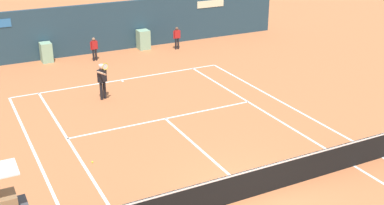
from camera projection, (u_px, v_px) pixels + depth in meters
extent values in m
plane|color=#C67042|center=(254.00, 196.00, 14.58)|extent=(80.00, 80.00, 0.00)
cube|color=white|center=(121.00, 80.00, 24.22)|extent=(10.60, 0.10, 0.01)
cube|color=white|center=(354.00, 166.00, 16.27)|extent=(0.10, 23.40, 0.01)
cube|color=white|center=(382.00, 157.00, 16.82)|extent=(0.10, 23.40, 0.01)
cube|color=white|center=(165.00, 119.00, 19.85)|extent=(8.00, 0.10, 0.01)
cube|color=white|center=(203.00, 151.00, 17.22)|extent=(0.10, 6.40, 0.01)
cube|color=white|center=(122.00, 81.00, 24.10)|extent=(0.10, 0.24, 0.01)
cube|color=black|center=(254.00, 183.00, 14.40)|extent=(12.00, 0.03, 0.95)
cube|color=white|center=(255.00, 169.00, 14.23)|extent=(12.00, 0.04, 0.06)
cube|color=#233D4C|center=(89.00, 29.00, 28.05)|extent=(25.00, 0.24, 2.84)
cube|color=beige|center=(211.00, 4.00, 30.99)|extent=(1.90, 0.02, 0.44)
cube|color=#8CB793|center=(46.00, 52.00, 26.82)|extent=(0.59, 0.70, 1.08)
cube|color=#8CB793|center=(143.00, 40.00, 29.23)|extent=(0.68, 0.70, 1.14)
cube|color=olive|center=(5.00, 202.00, 11.21)|extent=(0.52, 0.56, 0.40)
cube|color=white|center=(0.00, 170.00, 10.89)|extent=(0.76, 0.80, 0.04)
cylinder|color=black|center=(105.00, 90.00, 21.78)|extent=(0.13, 0.13, 0.81)
cylinder|color=black|center=(101.00, 91.00, 21.65)|extent=(0.13, 0.13, 0.81)
cube|color=black|center=(102.00, 76.00, 21.46)|extent=(0.42, 0.33, 0.57)
sphere|color=tan|center=(101.00, 67.00, 21.31)|extent=(0.22, 0.22, 0.22)
cylinder|color=white|center=(101.00, 65.00, 21.28)|extent=(0.21, 0.21, 0.06)
cylinder|color=black|center=(106.00, 75.00, 21.63)|extent=(0.09, 0.09, 0.55)
cylinder|color=tan|center=(102.00, 73.00, 21.05)|extent=(0.29, 0.54, 0.09)
cylinder|color=black|center=(106.00, 72.00, 20.84)|extent=(0.03, 0.03, 0.22)
torus|color=yellow|center=(105.00, 66.00, 20.75)|extent=(0.29, 0.14, 0.30)
cylinder|color=silver|center=(105.00, 66.00, 20.75)|extent=(0.24, 0.11, 0.26)
cylinder|color=black|center=(178.00, 43.00, 29.27)|extent=(0.11, 0.11, 0.69)
cylinder|color=black|center=(176.00, 44.00, 29.22)|extent=(0.11, 0.11, 0.69)
cube|color=#AD1E1E|center=(177.00, 34.00, 29.03)|extent=(0.32, 0.19, 0.48)
sphere|color=brown|center=(177.00, 29.00, 28.90)|extent=(0.19, 0.19, 0.19)
cylinder|color=#AD1E1E|center=(180.00, 34.00, 29.11)|extent=(0.07, 0.07, 0.46)
cylinder|color=#AD1E1E|center=(174.00, 35.00, 28.97)|extent=(0.07, 0.07, 0.46)
cylinder|color=black|center=(96.00, 55.00, 27.15)|extent=(0.11, 0.11, 0.67)
cylinder|color=black|center=(94.00, 55.00, 27.07)|extent=(0.11, 0.11, 0.67)
cube|color=#AD1E1E|center=(94.00, 45.00, 26.89)|extent=(0.32, 0.20, 0.47)
sphere|color=#8C664C|center=(94.00, 39.00, 26.77)|extent=(0.18, 0.18, 0.18)
cylinder|color=#AD1E1E|center=(97.00, 45.00, 27.00)|extent=(0.07, 0.07, 0.45)
cylinder|color=#AD1E1E|center=(91.00, 46.00, 26.81)|extent=(0.07, 0.07, 0.45)
sphere|color=#CCE033|center=(92.00, 162.00, 16.45)|extent=(0.07, 0.07, 0.07)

